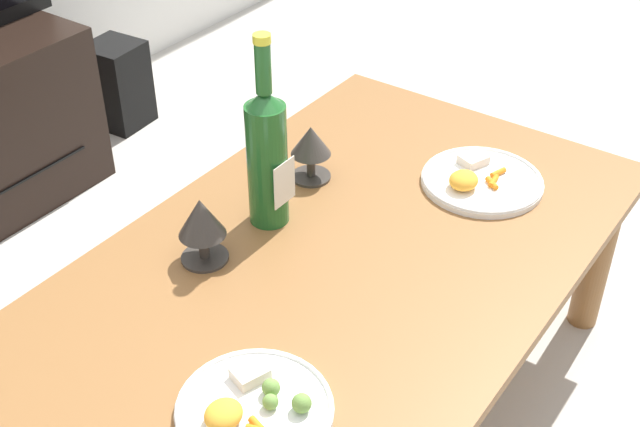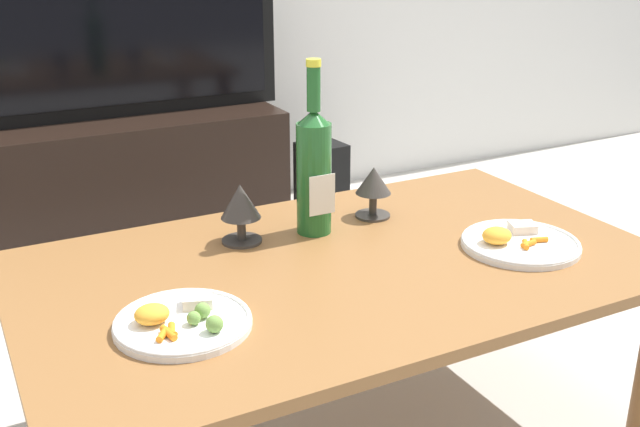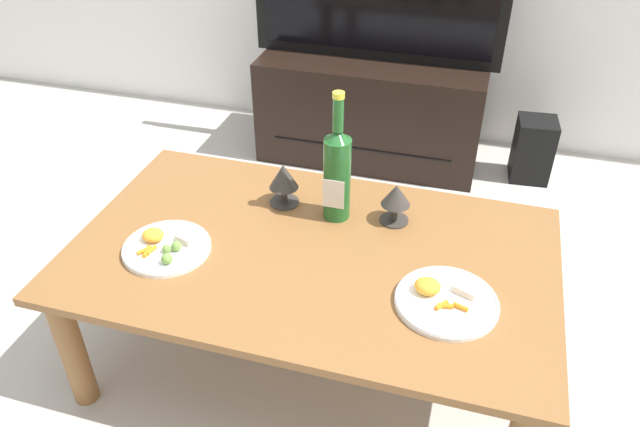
# 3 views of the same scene
# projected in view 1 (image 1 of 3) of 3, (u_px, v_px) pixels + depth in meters

# --- Properties ---
(ground_plane) EXTENTS (6.40, 6.40, 0.00)m
(ground_plane) POSITION_uv_depth(u_px,v_px,m) (334.00, 413.00, 1.84)
(ground_plane) COLOR #B7B2A8
(dining_table) EXTENTS (1.33, 0.79, 0.44)m
(dining_table) POSITION_uv_depth(u_px,v_px,m) (336.00, 283.00, 1.62)
(dining_table) COLOR brown
(dining_table) RESTS_ON ground_plane
(floor_speaker) EXTENTS (0.18, 0.18, 0.29)m
(floor_speaker) POSITION_uv_depth(u_px,v_px,m) (118.00, 84.00, 2.79)
(floor_speaker) COLOR black
(floor_speaker) RESTS_ON ground_plane
(wine_bottle) EXTENTS (0.08, 0.08, 0.39)m
(wine_bottle) POSITION_uv_depth(u_px,v_px,m) (267.00, 153.00, 1.59)
(wine_bottle) COLOR #1E5923
(wine_bottle) RESTS_ON dining_table
(goblet_left) EXTENTS (0.09, 0.09, 0.13)m
(goblet_left) POSITION_uv_depth(u_px,v_px,m) (201.00, 221.00, 1.53)
(goblet_left) COLOR #38332D
(goblet_left) RESTS_ON dining_table
(goblet_right) EXTENTS (0.09, 0.09, 0.12)m
(goblet_right) POSITION_uv_depth(u_px,v_px,m) (311.00, 144.00, 1.76)
(goblet_right) COLOR #38332D
(goblet_right) RESTS_ON dining_table
(dinner_plate_left) EXTENTS (0.24, 0.24, 0.05)m
(dinner_plate_left) POSITION_uv_depth(u_px,v_px,m) (253.00, 407.00, 1.27)
(dinner_plate_left) COLOR white
(dinner_plate_left) RESTS_ON dining_table
(dinner_plate_right) EXTENTS (0.26, 0.26, 0.05)m
(dinner_plate_right) POSITION_uv_depth(u_px,v_px,m) (480.00, 180.00, 1.78)
(dinner_plate_right) COLOR white
(dinner_plate_right) RESTS_ON dining_table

